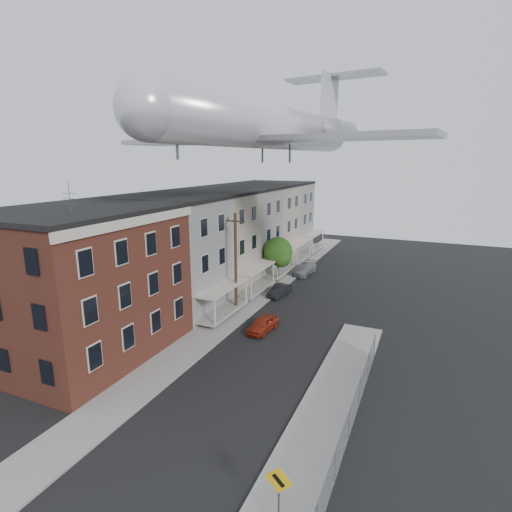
% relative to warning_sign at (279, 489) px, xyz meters
% --- Properties ---
extents(ground, '(120.00, 120.00, 0.00)m').
position_rel_warning_sign_xyz_m(ground, '(-5.60, 1.03, -1.88)').
color(ground, black).
rests_on(ground, ground).
extents(sidewalk_left, '(3.00, 62.00, 0.12)m').
position_rel_warning_sign_xyz_m(sidewalk_left, '(-11.10, 25.03, -1.82)').
color(sidewalk_left, gray).
rests_on(sidewalk_left, ground).
extents(sidewalk_right, '(3.00, 26.00, 0.12)m').
position_rel_warning_sign_xyz_m(sidewalk_right, '(-0.10, 7.03, -1.82)').
color(sidewalk_right, gray).
rests_on(sidewalk_right, ground).
extents(curb_left, '(0.15, 62.00, 0.14)m').
position_rel_warning_sign_xyz_m(curb_left, '(-9.65, 25.03, -1.81)').
color(curb_left, gray).
rests_on(curb_left, ground).
extents(curb_right, '(0.15, 26.00, 0.14)m').
position_rel_warning_sign_xyz_m(curb_right, '(-1.55, 7.03, -1.81)').
color(curb_right, gray).
rests_on(curb_right, ground).
extents(corner_building, '(10.31, 12.30, 12.15)m').
position_rel_warning_sign_xyz_m(corner_building, '(-17.60, 8.03, 3.28)').
color(corner_building, '#351910').
rests_on(corner_building, ground).
extents(row_house_a, '(11.98, 7.00, 10.30)m').
position_rel_warning_sign_xyz_m(row_house_a, '(-17.56, 17.53, 3.25)').
color(row_house_a, slate).
rests_on(row_house_a, ground).
extents(row_house_b, '(11.98, 7.00, 10.30)m').
position_rel_warning_sign_xyz_m(row_house_b, '(-17.56, 24.53, 3.25)').
color(row_house_b, gray).
rests_on(row_house_b, ground).
extents(row_house_c, '(11.98, 7.00, 10.30)m').
position_rel_warning_sign_xyz_m(row_house_c, '(-17.56, 31.53, 3.25)').
color(row_house_c, slate).
rests_on(row_house_c, ground).
extents(row_house_d, '(11.98, 7.00, 10.30)m').
position_rel_warning_sign_xyz_m(row_house_d, '(-17.56, 38.53, 3.25)').
color(row_house_d, gray).
rests_on(row_house_d, ground).
extents(row_house_e, '(11.98, 7.00, 10.30)m').
position_rel_warning_sign_xyz_m(row_house_e, '(-17.56, 45.53, 3.25)').
color(row_house_e, slate).
rests_on(row_house_e, ground).
extents(chainlink_fence, '(0.06, 18.06, 1.90)m').
position_rel_warning_sign_xyz_m(chainlink_fence, '(1.40, 6.03, -0.89)').
color(chainlink_fence, gray).
rests_on(chainlink_fence, ground).
extents(warning_sign, '(1.10, 0.11, 2.80)m').
position_rel_warning_sign_xyz_m(warning_sign, '(0.00, 0.00, 0.00)').
color(warning_sign, '#515156').
rests_on(warning_sign, ground).
extents(utility_pole, '(1.80, 0.26, 9.00)m').
position_rel_warning_sign_xyz_m(utility_pole, '(-11.20, 19.03, 2.79)').
color(utility_pole, black).
rests_on(utility_pole, ground).
extents(street_tree, '(3.22, 3.20, 5.20)m').
position_rel_warning_sign_xyz_m(street_tree, '(-10.87, 28.95, 1.57)').
color(street_tree, black).
rests_on(street_tree, ground).
extents(car_near, '(1.81, 3.68, 1.21)m').
position_rel_warning_sign_xyz_m(car_near, '(-7.40, 16.20, -1.28)').
color(car_near, maroon).
rests_on(car_near, ground).
extents(car_mid, '(1.62, 3.60, 1.15)m').
position_rel_warning_sign_xyz_m(car_mid, '(-9.20, 24.82, -1.31)').
color(car_mid, black).
rests_on(car_mid, ground).
extents(car_far, '(2.27, 4.72, 1.33)m').
position_rel_warning_sign_xyz_m(car_far, '(-9.20, 33.48, -1.22)').
color(car_far, gray).
rests_on(car_far, ground).
extents(airplane, '(27.65, 31.58, 9.08)m').
position_rel_warning_sign_xyz_m(airplane, '(-8.86, 21.87, 14.29)').
color(airplane, silver).
rests_on(airplane, ground).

